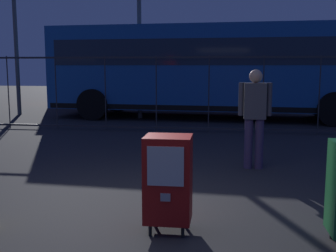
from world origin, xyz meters
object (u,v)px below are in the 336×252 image
Objects in this scene: newspaper_box_primary at (168,179)px; street_light_far_left at (14,1)px; pedestrian at (255,113)px; bus_near at (212,67)px; bus_far at (172,66)px.

newspaper_box_primary is 12.40m from street_light_far_left.
pedestrian is at bearing -41.98° from street_light_far_left.
street_light_far_left reaches higher than bus_near.
street_light_far_left reaches higher than bus_far.
newspaper_box_primary is 0.10× the size of bus_far.
bus_near is 7.22m from street_light_far_left.
bus_far is at bearing 39.92° from street_light_far_left.
bus_near is 1.01× the size of bus_far.
street_light_far_left reaches higher than newspaper_box_primary.
newspaper_box_primary is 14.23m from bus_far.
bus_near is at bearing 88.99° from newspaper_box_primary.
bus_near reaches higher than pedestrian.
newspaper_box_primary is 0.15× the size of street_light_far_left.
bus_far is at bearing 96.72° from newspaper_box_primary.
bus_near reaches higher than newspaper_box_primary.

